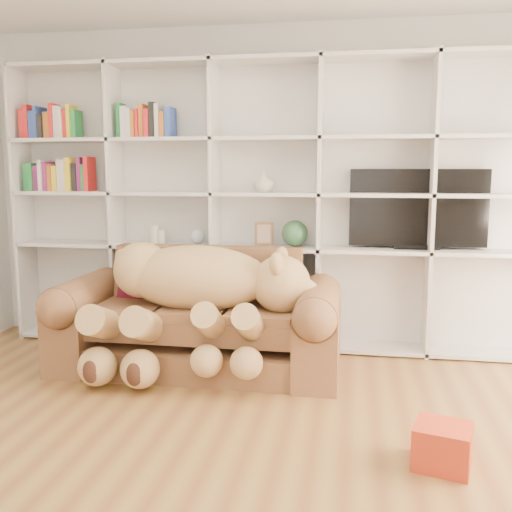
% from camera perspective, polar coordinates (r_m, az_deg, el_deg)
% --- Properties ---
extents(floor, '(5.00, 5.00, 0.00)m').
position_cam_1_polar(floor, '(2.91, -6.31, -22.43)').
color(floor, brown).
rests_on(floor, ground).
extents(wall_back, '(5.00, 0.02, 2.70)m').
position_cam_1_polar(wall_back, '(4.95, 1.41, 6.90)').
color(wall_back, white).
rests_on(wall_back, floor).
extents(bookshelf, '(4.43, 0.35, 2.40)m').
position_cam_1_polar(bookshelf, '(4.85, -1.65, 6.34)').
color(bookshelf, silver).
rests_on(bookshelf, floor).
extents(sofa, '(2.12, 0.91, 0.89)m').
position_cam_1_polar(sofa, '(4.40, -5.70, -6.76)').
color(sofa, brown).
rests_on(sofa, floor).
extents(teddy_bear, '(1.62, 0.88, 0.94)m').
position_cam_1_polar(teddy_bear, '(4.16, -6.17, -3.59)').
color(teddy_bear, tan).
rests_on(teddy_bear, sofa).
extents(throw_pillow, '(0.41, 0.26, 0.41)m').
position_cam_1_polar(throw_pillow, '(4.61, -11.07, -2.17)').
color(throw_pillow, maroon).
rests_on(throw_pillow, sofa).
extents(gift_box, '(0.33, 0.32, 0.22)m').
position_cam_1_polar(gift_box, '(3.19, 18.15, -17.62)').
color(gift_box, '#AF3017').
rests_on(gift_box, floor).
extents(tv, '(1.08, 0.18, 0.64)m').
position_cam_1_polar(tv, '(4.79, 15.86, 4.49)').
color(tv, black).
rests_on(tv, bookshelf).
extents(picture_frame, '(0.15, 0.07, 0.19)m').
position_cam_1_polar(picture_frame, '(4.78, 0.81, 2.27)').
color(picture_frame, brown).
rests_on(picture_frame, bookshelf).
extents(green_vase, '(0.22, 0.22, 0.22)m').
position_cam_1_polar(green_vase, '(4.75, 3.89, 2.27)').
color(green_vase, '#2D5835').
rests_on(green_vase, bookshelf).
extents(figurine_tall, '(0.09, 0.09, 0.16)m').
position_cam_1_polar(figurine_tall, '(5.02, -10.13, 2.15)').
color(figurine_tall, beige).
rests_on(figurine_tall, bookshelf).
extents(figurine_short, '(0.09, 0.09, 0.12)m').
position_cam_1_polar(figurine_short, '(5.01, -9.48, 1.92)').
color(figurine_short, beige).
rests_on(figurine_short, bookshelf).
extents(snow_globe, '(0.12, 0.12, 0.12)m').
position_cam_1_polar(snow_globe, '(4.91, -5.86, 1.95)').
color(snow_globe, silver).
rests_on(snow_globe, bookshelf).
extents(shelf_vase, '(0.22, 0.22, 0.18)m').
position_cam_1_polar(shelf_vase, '(4.76, 0.73, 7.47)').
color(shelf_vase, beige).
rests_on(shelf_vase, bookshelf).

